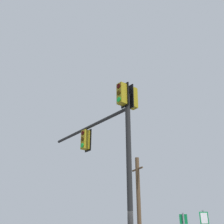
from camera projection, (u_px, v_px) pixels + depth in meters
signal_mast_assembly at (114, 139)px, 11.28m from camera, size 3.75×4.85×7.43m
utility_pole_wooden at (139, 205)px, 23.47m from camera, size 0.76×1.63×8.22m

